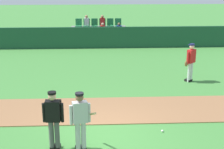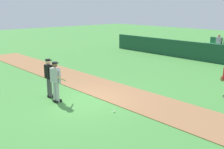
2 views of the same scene
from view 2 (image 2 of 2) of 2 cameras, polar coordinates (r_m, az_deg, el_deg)
ground_plane at (r=11.78m, az=-5.97°, el=-5.53°), size 80.00×80.00×0.00m
infield_dirt_path at (r=12.85m, az=0.48°, el=-3.68°), size 28.00×2.37×0.03m
dugout_fence at (r=20.68m, az=21.35°, el=4.10°), size 20.00×0.16×1.38m
batter_grey_jersey at (r=11.46m, az=-11.87°, el=-1.24°), size 0.74×0.70×1.76m
umpire_home_plate at (r=12.14m, az=-13.21°, el=-0.30°), size 0.59×0.32×1.76m
baseball at (r=10.41m, az=0.48°, el=-7.92°), size 0.07×0.07×0.07m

